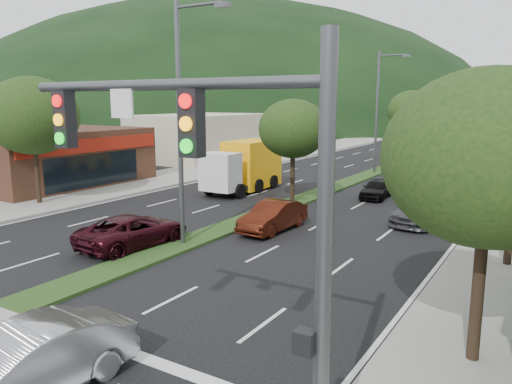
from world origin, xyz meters
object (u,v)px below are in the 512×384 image
Objects in this scene: motorhome at (467,167)px; streetlight_mid at (379,106)px; car_queue_c at (273,216)px; car_queue_d at (449,177)px; box_truck at (246,167)px; suv_maroon at (134,231)px; streetlight_near at (183,112)px; traffic_signal at (230,193)px; tree_l_a at (33,116)px; tree_med_near at (293,129)px; sedan_silver at (25,365)px; tree_med_far at (411,111)px; tree_r_a at (489,158)px; car_queue_b at (424,209)px; car_queue_a at (376,189)px.

streetlight_mid is at bearing 127.91° from motorhome.
car_queue_c is 0.79× the size of car_queue_d.
box_truck is at bearing -150.22° from car_queue_d.
car_queue_c reaches higher than suv_maroon.
motorhome is at bearing 65.58° from car_queue_c.
streetlight_near is at bearing -140.98° from suv_maroon.
traffic_signal is 0.97× the size of tree_l_a.
car_queue_c is (1.86, -20.90, -4.89)m from streetlight_mid.
box_truck is 14.05m from motorhome.
tree_med_near is at bearing 111.47° from car_queue_c.
traffic_signal is 35.66m from streetlight_mid.
sedan_silver is at bearing 111.37° from box_truck.
tree_med_far reaches higher than car_queue_d.
tree_med_far is 36.01m from streetlight_near.
car_queue_d is (8.42, 21.89, 0.06)m from suv_maroon.
streetlight_mid is at bearing 140.90° from car_queue_d.
car_queue_b is (-4.28, 13.34, -4.11)m from tree_r_a.
box_truck is at bearing -168.85° from motorhome.
streetlight_near reaches higher than tree_l_a.
traffic_signal is 30.53m from car_queue_d.
tree_med_near is at bearing -90.78° from streetlight_mid.
tree_l_a is (-21.53, 11.54, 0.54)m from traffic_signal.
box_truck is (-16.79, 16.36, -3.24)m from tree_r_a.
tree_r_a is 41.76m from tree_med_far.
streetlight_near is at bearing -89.67° from tree_med_far.
tree_l_a reaches higher than motorhome.
car_queue_a is 8.75m from box_truck.
car_queue_b is at bearing 19.94° from tree_l_a.
tree_r_a is 1.36× the size of car_queue_b.
traffic_signal is 13.03m from streetlight_near.
sedan_silver reaches higher than suv_maroon.
tree_r_a is at bearing -67.87° from streetlight_mid.
tree_r_a is at bearing -18.73° from streetlight_near.
box_truck is at bearing -111.55° from streetlight_mid.
car_queue_c is at bearing -70.73° from tree_med_near.
car_queue_b is at bearing -126.74° from suv_maroon.
tree_l_a is at bearing -152.90° from car_queue_b.
streetlight_near is 2.38× the size of car_queue_c.
box_truck is (-3.18, 13.60, 0.90)m from suv_maroon.
tree_r_a is 1.35× the size of suv_maroon.
streetlight_near reaches higher than box_truck.
car_queue_a is 0.73× the size of car_queue_b.
tree_r_a is 0.66× the size of streetlight_mid.
tree_r_a is 13.46m from car_queue_c.
streetlight_near is at bearing 161.27° from tree_r_a.
streetlight_mid is (0.21, 15.00, 1.16)m from tree_med_near.
motorhome is at bearing -114.40° from suv_maroon.
car_queue_d is 4.28m from motorhome.
sedan_silver is at bearing 128.51° from suv_maroon.
sedan_silver is (4.24, -35.26, -4.82)m from streetlight_mid.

